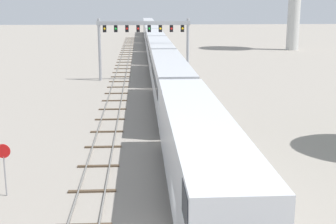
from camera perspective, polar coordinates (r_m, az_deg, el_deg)
track_main at (r=78.63m, az=-1.40°, el=5.95°), size 2.60×200.00×0.16m
track_near at (r=58.86m, az=-6.04°, el=3.41°), size 2.60×160.00×0.16m
passenger_train at (r=87.18m, az=-1.62°, el=8.35°), size 3.04×150.16×4.80m
signal_gantry at (r=61.44m, az=-2.97°, el=9.41°), size 12.10×0.49×8.02m
stop_sign at (r=26.10m, az=-19.36°, el=-5.82°), size 0.76×0.08×2.88m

